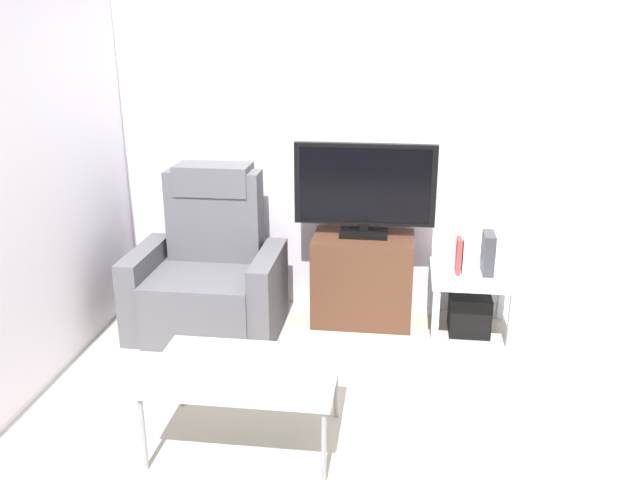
# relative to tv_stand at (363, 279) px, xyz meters

# --- Properties ---
(ground_plane) EXTENTS (6.40, 6.40, 0.00)m
(ground_plane) POSITION_rel_tv_stand_xyz_m (0.11, -0.86, -0.31)
(ground_plane) COLOR #B2A899
(wall_back) EXTENTS (6.40, 0.06, 2.60)m
(wall_back) POSITION_rel_tv_stand_xyz_m (0.11, 0.27, 0.99)
(wall_back) COLOR silver
(wall_back) RESTS_ON ground
(wall_side) EXTENTS (0.06, 4.48, 2.60)m
(wall_side) POSITION_rel_tv_stand_xyz_m (-1.77, -0.86, 0.99)
(wall_side) COLOR silver
(wall_side) RESTS_ON ground
(tv_stand) EXTENTS (0.68, 0.42, 0.62)m
(tv_stand) POSITION_rel_tv_stand_xyz_m (0.00, 0.00, 0.00)
(tv_stand) COLOR #4C2D1E
(tv_stand) RESTS_ON ground
(television) EXTENTS (0.94, 0.20, 0.63)m
(television) POSITION_rel_tv_stand_xyz_m (-0.00, 0.02, 0.64)
(television) COLOR black
(television) RESTS_ON tv_stand
(recliner_armchair) EXTENTS (0.98, 0.78, 1.08)m
(recliner_armchair) POSITION_rel_tv_stand_xyz_m (-1.02, -0.21, 0.06)
(recliner_armchair) COLOR #515156
(recliner_armchair) RESTS_ON ground
(side_table) EXTENTS (0.54, 0.54, 0.43)m
(side_table) POSITION_rel_tv_stand_xyz_m (0.73, -0.09, 0.05)
(side_table) COLOR silver
(side_table) RESTS_ON ground
(subwoofer_box) EXTENTS (0.27, 0.27, 0.27)m
(subwoofer_box) POSITION_rel_tv_stand_xyz_m (0.73, -0.09, -0.18)
(subwoofer_box) COLOR black
(subwoofer_box) RESTS_ON ground
(book_leftmost) EXTENTS (0.03, 0.12, 0.24)m
(book_leftmost) POSITION_rel_tv_stand_xyz_m (0.63, -0.11, 0.24)
(book_leftmost) COLOR red
(book_leftmost) RESTS_ON side_table
(book_middle) EXTENTS (0.03, 0.11, 0.23)m
(book_middle) POSITION_rel_tv_stand_xyz_m (0.67, -0.11, 0.23)
(book_middle) COLOR white
(book_middle) RESTS_ON side_table
(game_console) EXTENTS (0.07, 0.20, 0.27)m
(game_console) POSITION_rel_tv_stand_xyz_m (0.82, -0.08, 0.25)
(game_console) COLOR #333338
(game_console) RESTS_ON side_table
(coffee_table) EXTENTS (0.90, 0.60, 0.41)m
(coffee_table) POSITION_rel_tv_stand_xyz_m (-0.48, -1.47, 0.07)
(coffee_table) COLOR #B2C6C1
(coffee_table) RESTS_ON ground
(cell_phone) EXTENTS (0.12, 0.16, 0.01)m
(cell_phone) POSITION_rel_tv_stand_xyz_m (-0.57, -1.44, 0.10)
(cell_phone) COLOR #B7B7BC
(cell_phone) RESTS_ON coffee_table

